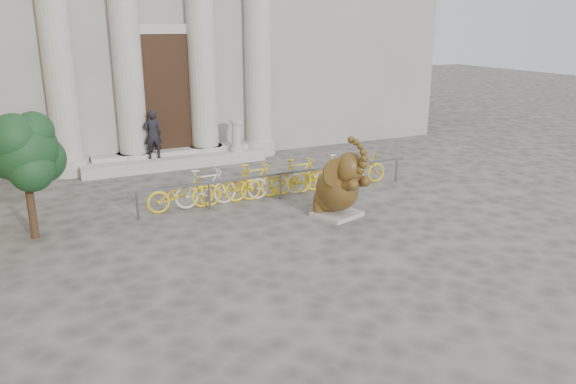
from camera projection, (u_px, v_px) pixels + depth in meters
name	position (u px, v px, depth m)	size (l,w,h in m)	color
ground	(309.00, 278.00, 10.47)	(80.00, 80.00, 0.00)	#474442
entrance_steps	(175.00, 161.00, 18.49)	(6.00, 1.20, 0.36)	#A8A59E
elephant_statue	(339.00, 187.00, 13.56)	(1.35, 1.61, 2.03)	#A8A59E
bike_rack	(277.00, 179.00, 15.20)	(8.00, 0.53, 1.00)	slate
tree	(25.00, 152.00, 11.85)	(1.62, 1.47, 2.80)	#332114
pedestrian	(153.00, 134.00, 17.81)	(0.57, 0.38, 1.57)	black
balustrade_post	(236.00, 137.00, 18.90)	(0.44, 0.44, 1.07)	#A8A59E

